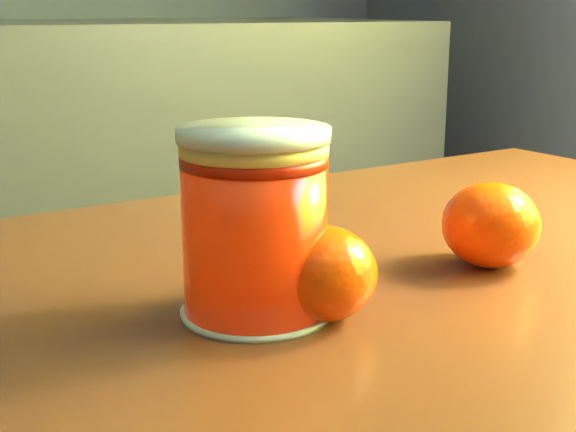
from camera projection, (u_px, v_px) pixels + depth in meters
name	position (u px, v px, depth m)	size (l,w,h in m)	color
juice_glass	(255.00, 224.00, 0.47)	(0.09, 0.09, 0.11)	red
orange_front	(323.00, 273.00, 0.47)	(0.06, 0.06, 0.06)	#FF4605
orange_back	(491.00, 225.00, 0.57)	(0.07, 0.07, 0.06)	#FF4605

